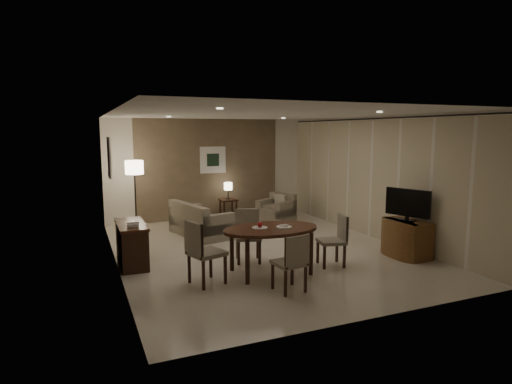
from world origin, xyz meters
name	(u,v)px	position (x,y,z in m)	size (l,w,h in m)	color
room_shell	(252,181)	(0.00, 0.40, 1.35)	(5.50, 7.00, 2.70)	beige
taupe_accent	(209,169)	(0.00, 3.48, 1.35)	(3.96, 0.03, 2.70)	#77614A
curtain_wall	(371,179)	(2.68, 0.00, 1.32)	(0.08, 6.70, 2.58)	beige
curtain_rod	(373,119)	(2.68, 0.00, 2.64)	(0.03, 0.03, 6.80)	black
art_back_frame	(213,160)	(0.10, 3.46, 1.60)	(0.72, 0.03, 0.72)	silver
art_back_canvas	(213,160)	(0.10, 3.44, 1.60)	(0.34, 0.01, 0.34)	black
art_left_frame	(109,158)	(-2.72, 1.20, 1.85)	(0.03, 0.60, 0.80)	silver
art_left_canvas	(110,158)	(-2.71, 1.20, 1.85)	(0.01, 0.46, 0.64)	gray
downlight_nl	(220,109)	(-1.40, -1.80, 2.69)	(0.10, 0.10, 0.01)	white
downlight_nr	(379,112)	(1.40, -1.80, 2.69)	(0.10, 0.10, 0.01)	white
downlight_fl	(169,117)	(-1.40, 1.80, 2.69)	(0.10, 0.10, 0.01)	white
downlight_fr	(283,118)	(1.40, 1.80, 2.69)	(0.10, 0.10, 0.01)	white
console_desk	(132,244)	(-2.49, 0.00, 0.38)	(0.48, 1.20, 0.75)	#492817
telephone	(133,224)	(-2.49, -0.30, 0.80)	(0.20, 0.14, 0.09)	white
tv_cabinet	(407,238)	(2.40, -1.50, 0.35)	(0.48, 0.90, 0.70)	brown
flat_tv	(408,204)	(2.38, -1.50, 1.02)	(0.06, 0.88, 0.60)	black
dining_table	(271,250)	(-0.39, -1.37, 0.39)	(1.65, 1.03, 0.77)	#492817
chair_near	(289,262)	(-0.49, -2.23, 0.44)	(0.43, 0.43, 0.88)	#756C5A
chair_far	(248,236)	(-0.51, -0.64, 0.47)	(0.46, 0.46, 0.94)	#756C5A
chair_left	(207,252)	(-1.52, -1.45, 0.51)	(0.49, 0.49, 1.01)	#756C5A
chair_right	(331,241)	(0.76, -1.43, 0.45)	(0.44, 0.44, 0.91)	#756C5A
plate_a	(260,228)	(-0.57, -1.32, 0.78)	(0.26, 0.26, 0.02)	white
plate_b	(284,227)	(-0.17, -1.42, 0.78)	(0.26, 0.26, 0.02)	white
fruit_apple	(260,225)	(-0.57, -1.32, 0.83)	(0.09, 0.09, 0.09)	#AA1315
napkin	(284,226)	(-0.17, -1.42, 0.80)	(0.12, 0.08, 0.03)	white
round_rug	(246,229)	(0.41, 1.81, 0.01)	(1.17, 1.17, 0.01)	#3F3A23
sofa	(201,219)	(-0.77, 1.64, 0.38)	(0.81, 1.63, 0.77)	#756C5A
armchair	(276,208)	(1.51, 2.41, 0.36)	(0.80, 0.76, 0.72)	#756C5A
side_table	(228,209)	(0.41, 3.11, 0.28)	(0.43, 0.43, 0.55)	#311D10
table_lamp	(228,190)	(0.41, 3.11, 0.80)	(0.22, 0.22, 0.50)	#FFEAC1
floor_lamp	(135,196)	(-2.06, 2.74, 0.84)	(0.43, 0.43, 1.68)	#FFE5B7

